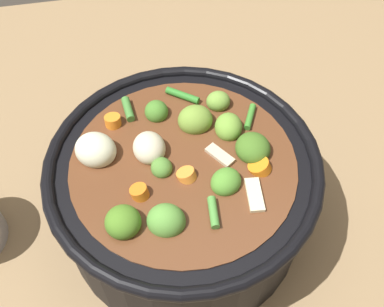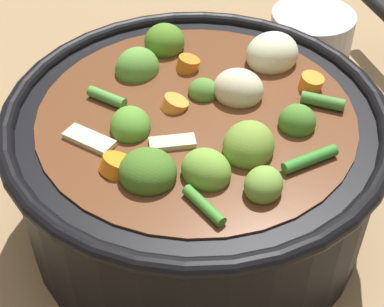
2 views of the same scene
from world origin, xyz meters
name	(u,v)px [view 2 (image 2 of 2)]	position (x,y,z in m)	size (l,w,h in m)	color
ground_plane	(196,214)	(0.00, 0.00, 0.00)	(1.10, 1.10, 0.00)	#8C704C
cooking_pot	(196,162)	(0.00, 0.00, 0.07)	(0.32, 0.32, 0.15)	black
small_saucepan	(313,40)	(0.29, -0.02, 0.04)	(0.15, 0.16, 0.08)	#ADADB2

